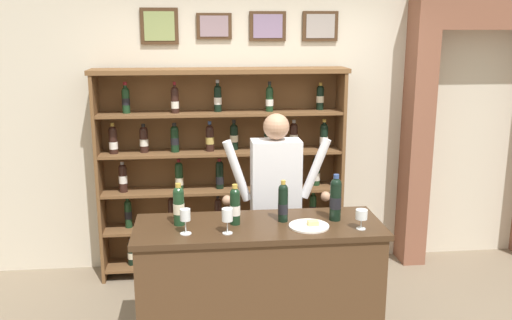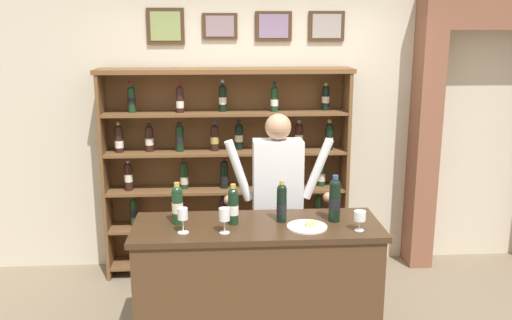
{
  "view_description": "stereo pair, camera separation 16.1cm",
  "coord_description": "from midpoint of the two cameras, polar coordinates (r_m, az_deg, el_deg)",
  "views": [
    {
      "loc": [
        -0.57,
        -3.58,
        2.28
      ],
      "look_at": [
        -0.15,
        0.3,
        1.34
      ],
      "focal_mm": 38.99,
      "sensor_mm": 36.0,
      "label": 1
    },
    {
      "loc": [
        -0.41,
        -3.6,
        2.28
      ],
      "look_at": [
        -0.15,
        0.3,
        1.34
      ],
      "focal_mm": 38.99,
      "sensor_mm": 36.0,
      "label": 2
    }
  ],
  "objects": [
    {
      "name": "tasting_bottle_chianti",
      "position": [
        3.9,
        7.0,
        -3.93
      ],
      "size": [
        0.08,
        0.08,
        0.33
      ],
      "color": "black",
      "rests_on": "tasting_counter"
    },
    {
      "name": "cheese_plate",
      "position": [
        3.8,
        4.3,
        -6.74
      ],
      "size": [
        0.27,
        0.27,
        0.04
      ],
      "color": "white",
      "rests_on": "tasting_counter"
    },
    {
      "name": "wine_shelf",
      "position": [
        5.15,
        -4.43,
        -0.66
      ],
      "size": [
        2.27,
        0.34,
        1.93
      ],
      "color": "brown",
      "rests_on": "ground"
    },
    {
      "name": "back_wall",
      "position": [
        5.3,
        -0.79,
        8.05
      ],
      "size": [
        12.0,
        0.19,
        3.56
      ],
      "color": "beige",
      "rests_on": "ground"
    },
    {
      "name": "tasting_bottle_super_tuscan",
      "position": [
        3.8,
        -3.38,
        -4.67
      ],
      "size": [
        0.07,
        0.07,
        0.28
      ],
      "color": "black",
      "rests_on": "tasting_counter"
    },
    {
      "name": "shopkeeper",
      "position": [
        4.46,
        1.01,
        -3.25
      ],
      "size": [
        0.88,
        0.22,
        1.63
      ],
      "color": "#2D3347",
      "rests_on": "ground"
    },
    {
      "name": "tasting_counter",
      "position": [
        4.03,
        -0.87,
        -13.06
      ],
      "size": [
        1.71,
        0.62,
        0.96
      ],
      "color": "#4C331E",
      "rests_on": "ground"
    },
    {
      "name": "tasting_bottle_vin_santo",
      "position": [
        3.85,
        1.6,
        -4.38
      ],
      "size": [
        0.07,
        0.07,
        0.3
      ],
      "color": "black",
      "rests_on": "tasting_counter"
    },
    {
      "name": "wine_glass_right",
      "position": [
        3.77,
        9.57,
        -5.65
      ],
      "size": [
        0.08,
        0.08,
        0.14
      ],
      "color": "silver",
      "rests_on": "tasting_counter"
    },
    {
      "name": "wine_glass_center",
      "position": [
        3.67,
        -8.52,
        -5.78
      ],
      "size": [
        0.07,
        0.07,
        0.17
      ],
      "color": "silver",
      "rests_on": "tasting_counter"
    },
    {
      "name": "tasting_bottle_prosecco",
      "position": [
        3.83,
        -9.13,
        -4.56
      ],
      "size": [
        0.08,
        0.08,
        0.29
      ],
      "color": "#19381E",
      "rests_on": "tasting_counter"
    },
    {
      "name": "archway_doorway",
      "position": [
        5.82,
        20.99,
        4.44
      ],
      "size": [
        1.48,
        0.45,
        2.6
      ],
      "color": "brown",
      "rests_on": "ground"
    },
    {
      "name": "wine_glass_spare",
      "position": [
        3.64,
        -4.23,
        -5.79
      ],
      "size": [
        0.07,
        0.07,
        0.17
      ],
      "color": "silver",
      "rests_on": "tasting_counter"
    }
  ]
}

